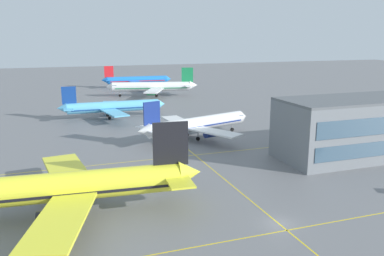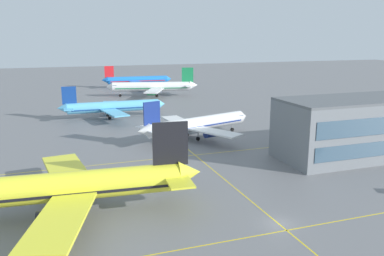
{
  "view_description": "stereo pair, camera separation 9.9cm",
  "coord_description": "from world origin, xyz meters",
  "px_view_note": "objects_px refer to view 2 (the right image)",
  "views": [
    {
      "loc": [
        -27.29,
        -42.58,
        24.64
      ],
      "look_at": [
        0.85,
        37.83,
        4.89
      ],
      "focal_mm": 37.21,
      "sensor_mm": 36.0,
      "label": 1
    },
    {
      "loc": [
        -27.2,
        -42.61,
        24.64
      ],
      "look_at": [
        0.85,
        37.83,
        4.89
      ],
      "focal_mm": 37.21,
      "sensor_mm": 36.0,
      "label": 2
    }
  ],
  "objects_px": {
    "airliner_far_left_stand": "(153,87)",
    "airliner_third_row": "(113,107)",
    "airliner_front_gate": "(60,187)",
    "airliner_second_row": "(197,124)",
    "airliner_far_right_stand": "(137,80)"
  },
  "relations": [
    {
      "from": "airliner_third_row",
      "to": "airliner_far_left_stand",
      "type": "xyz_separation_m",
      "value": [
        22.46,
        39.86,
        0.56
      ]
    },
    {
      "from": "airliner_third_row",
      "to": "airliner_far_right_stand",
      "type": "xyz_separation_m",
      "value": [
        22.05,
        71.56,
        0.16
      ]
    },
    {
      "from": "airliner_front_gate",
      "to": "airliner_third_row",
      "type": "relative_size",
      "value": 1.25
    },
    {
      "from": "airliner_second_row",
      "to": "airliner_third_row",
      "type": "distance_m",
      "value": 35.56
    },
    {
      "from": "airliner_third_row",
      "to": "airliner_far_right_stand",
      "type": "bearing_deg",
      "value": 72.87
    },
    {
      "from": "airliner_front_gate",
      "to": "airliner_second_row",
      "type": "relative_size",
      "value": 1.25
    },
    {
      "from": "airliner_front_gate",
      "to": "airliner_far_left_stand",
      "type": "bearing_deg",
      "value": 69.84
    },
    {
      "from": "airliner_front_gate",
      "to": "airliner_far_right_stand",
      "type": "bearing_deg",
      "value": 74.35
    },
    {
      "from": "airliner_far_right_stand",
      "to": "airliner_second_row",
      "type": "bearing_deg",
      "value": -93.38
    },
    {
      "from": "airliner_far_left_stand",
      "to": "airliner_third_row",
      "type": "bearing_deg",
      "value": -119.4
    },
    {
      "from": "airliner_third_row",
      "to": "airliner_far_right_stand",
      "type": "distance_m",
      "value": 74.89
    },
    {
      "from": "airliner_second_row",
      "to": "airliner_far_left_stand",
      "type": "height_order",
      "value": "airliner_far_left_stand"
    },
    {
      "from": "airliner_front_gate",
      "to": "airliner_third_row",
      "type": "xyz_separation_m",
      "value": [
        16.77,
        66.98,
        -0.85
      ]
    },
    {
      "from": "airliner_second_row",
      "to": "airliner_far_right_stand",
      "type": "relative_size",
      "value": 0.95
    },
    {
      "from": "airliner_far_right_stand",
      "to": "airliner_far_left_stand",
      "type": "bearing_deg",
      "value": -89.26
    }
  ]
}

